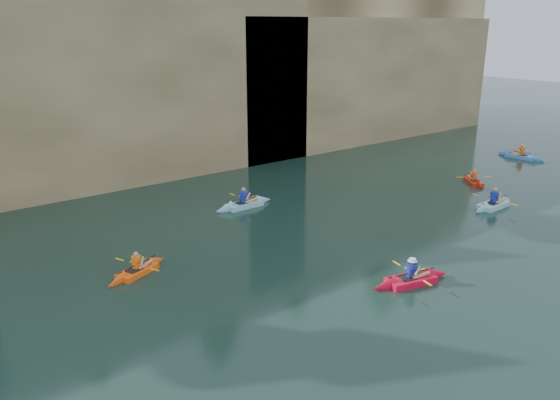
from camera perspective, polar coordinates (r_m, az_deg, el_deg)
ground at (r=15.79m, az=14.57°, el=-17.47°), size 160.00×160.00×0.00m
cliff at (r=39.11m, az=-22.26°, el=12.25°), size 70.00×16.00×12.00m
cliff_slab_center at (r=32.82m, az=-15.12°, el=11.57°), size 24.00×2.40×11.40m
cliff_slab_east at (r=44.55m, az=9.90°, el=12.42°), size 26.00×2.40×9.84m
sea_cave_center at (r=31.10m, az=-24.23°, el=2.57°), size 3.50×1.00×3.20m
sea_cave_east at (r=36.57m, az=-2.60°, el=7.28°), size 5.00×1.00×4.50m
main_kayaker at (r=20.54m, az=13.52°, el=-8.07°), size 3.35×2.19×1.21m
kayaker_orange at (r=21.42m, az=-14.69°, el=-7.13°), size 2.95×2.08×1.11m
kayaker_ltblue_near at (r=30.05m, az=21.40°, el=-0.44°), size 3.34×2.57×1.31m
kayaker_red_far at (r=34.29m, az=19.56°, el=1.89°), size 2.16×2.72×1.05m
kayaker_ltblue_mid at (r=28.10m, az=-3.79°, el=-0.44°), size 3.43×2.55×1.31m
kayaker_blue_east at (r=42.01m, az=23.86°, el=4.24°), size 2.44×3.54×1.24m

